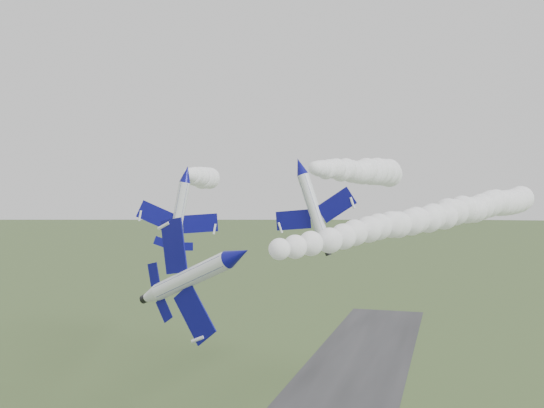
% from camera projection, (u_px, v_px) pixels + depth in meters
% --- Properties ---
extents(jet_lead, '(6.27, 11.89, 9.26)m').
position_uv_depth(jet_lead, '(237.00, 255.00, 44.62)').
color(jet_lead, white).
extents(smoke_trail_jet_lead, '(29.25, 74.97, 4.49)m').
position_uv_depth(smoke_trail_jet_lead, '(446.00, 214.00, 78.25)').
color(smoke_trail_jet_lead, white).
extents(jet_pair_left, '(10.18, 11.94, 3.39)m').
position_uv_depth(jet_pair_left, '(186.00, 174.00, 77.02)').
color(jet_pair_left, white).
extents(smoke_trail_jet_pair_left, '(29.09, 68.70, 4.94)m').
position_uv_depth(smoke_trail_jet_pair_left, '(202.00, 178.00, 115.59)').
color(smoke_trail_jet_pair_left, white).
extents(jet_pair_right, '(9.98, 12.51, 4.09)m').
position_uv_depth(jet_pair_right, '(300.00, 166.00, 74.07)').
color(jet_pair_right, white).
extents(smoke_trail_jet_pair_right, '(10.76, 53.06, 5.25)m').
position_uv_depth(smoke_trail_jet_pair_right, '(360.00, 171.00, 101.08)').
color(smoke_trail_jet_pair_right, white).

